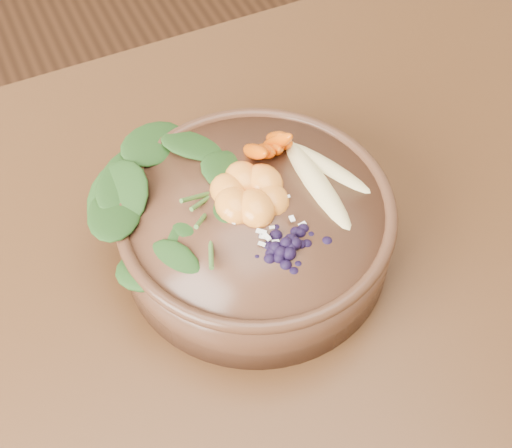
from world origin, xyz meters
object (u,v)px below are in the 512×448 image
at_px(carrot_cluster, 263,115).
at_px(mandarin_cluster, 249,185).
at_px(blueberry_pile, 289,236).
at_px(stoneware_bowl, 256,230).
at_px(kale_heap, 190,171).
at_px(dining_table, 306,348).
at_px(banana_halves, 323,166).

distance_m(carrot_cluster, mandarin_cluster, 0.08).
bearing_deg(blueberry_pile, carrot_cluster, 74.64).
bearing_deg(carrot_cluster, stoneware_bowl, -123.69).
height_order(kale_heap, carrot_cluster, carrot_cluster).
bearing_deg(stoneware_bowl, carrot_cluster, 60.50).
bearing_deg(stoneware_bowl, dining_table, -74.69).
relative_size(banana_halves, mandarin_cluster, 1.77).
bearing_deg(dining_table, blueberry_pile, 120.76).
xyz_separation_m(stoneware_bowl, kale_heap, (-0.05, 0.05, 0.06)).
height_order(kale_heap, mandarin_cluster, kale_heap).
bearing_deg(blueberry_pile, dining_table, -59.24).
relative_size(carrot_cluster, blueberry_pile, 0.60).
bearing_deg(dining_table, banana_halves, 58.80).
bearing_deg(blueberry_pile, stoneware_bowl, 97.05).
xyz_separation_m(dining_table, stoneware_bowl, (-0.02, 0.08, 0.13)).
height_order(stoneware_bowl, mandarin_cluster, mandarin_cluster).
relative_size(stoneware_bowl, banana_halves, 1.78).
relative_size(dining_table, mandarin_cluster, 18.45).
relative_size(stoneware_bowl, carrot_cluster, 3.62).
relative_size(mandarin_cluster, blueberry_pile, 0.69).
xyz_separation_m(stoneware_bowl, carrot_cluster, (0.04, 0.08, 0.07)).
bearing_deg(banana_halves, blueberry_pile, -141.51).
height_order(kale_heap, blueberry_pile, kale_heap).
bearing_deg(dining_table, stoneware_bowl, 105.31).
bearing_deg(dining_table, carrot_cluster, 82.50).
bearing_deg(carrot_cluster, blueberry_pile, -109.55).
bearing_deg(mandarin_cluster, banana_halves, -5.55).
bearing_deg(mandarin_cluster, kale_heap, 142.41).
height_order(dining_table, banana_halves, banana_halves).
distance_m(stoneware_bowl, carrot_cluster, 0.12).
distance_m(carrot_cluster, blueberry_pile, 0.14).
relative_size(dining_table, banana_halves, 10.41).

